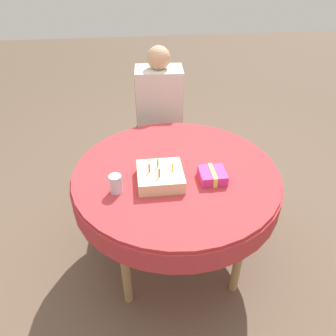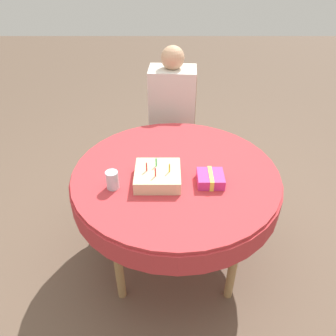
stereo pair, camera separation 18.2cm
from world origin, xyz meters
name	(u,v)px [view 2 (the right image)]	position (x,y,z in m)	size (l,w,h in m)	color
ground_plane	(175,253)	(0.00, 0.00, 0.00)	(12.00, 12.00, 0.00)	brown
dining_table	(177,183)	(0.00, 0.00, 0.62)	(1.20, 1.20, 0.70)	#BC3338
chair	(174,128)	(-0.01, 0.96, 0.47)	(0.45, 0.45, 0.87)	brown
person	(173,108)	(-0.01, 0.86, 0.69)	(0.37, 0.36, 1.17)	tan
birthday_cake	(159,176)	(-0.10, -0.09, 0.74)	(0.25, 0.25, 0.12)	beige
drinking_glass	(113,180)	(-0.34, -0.15, 0.76)	(0.07, 0.07, 0.10)	silver
gift_box	(212,179)	(0.19, -0.10, 0.73)	(0.14, 0.15, 0.06)	#D13384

